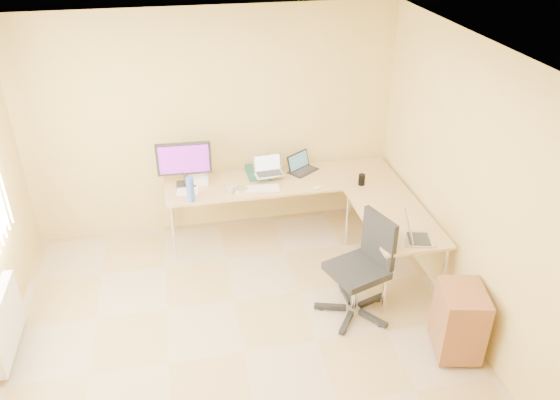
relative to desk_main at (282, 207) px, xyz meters
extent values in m
plane|color=tan|center=(-0.72, -1.85, -0.36)|extent=(4.50, 4.50, 0.00)
plane|color=white|center=(-0.72, -1.85, 2.24)|extent=(4.50, 4.50, 0.00)
plane|color=#E6C574|center=(-0.72, 0.40, 0.93)|extent=(4.50, 0.00, 4.50)
plane|color=#E6C574|center=(1.38, -1.85, 0.93)|extent=(0.00, 4.50, 4.50)
cube|color=tan|center=(0.00, 0.00, 0.00)|extent=(2.65, 0.70, 0.73)
cube|color=tan|center=(0.98, -1.00, 0.00)|extent=(0.70, 1.30, 0.73)
cube|color=#242424|center=(-1.08, 0.09, 0.62)|extent=(0.61, 0.21, 0.51)
cube|color=#21574D|center=(-0.25, 0.18, 0.39)|extent=(0.26, 0.35, 0.06)
cube|color=#B6B7C3|center=(-0.14, 0.04, 0.53)|extent=(0.35, 0.28, 0.21)
cube|color=black|center=(0.28, 0.15, 0.47)|extent=(0.42, 0.40, 0.21)
cube|color=white|center=(-0.32, -0.18, 0.38)|extent=(0.50, 0.18, 0.02)
ellipsoid|color=white|center=(0.34, -0.30, 0.38)|extent=(0.11, 0.09, 0.03)
imported|color=silver|center=(-0.62, -0.21, 0.41)|extent=(0.11, 0.11, 0.09)
cylinder|color=silver|center=(-0.49, -0.17, 0.38)|extent=(0.15, 0.15, 0.03)
cylinder|color=#3B60BC|center=(-1.05, -0.29, 0.51)|extent=(0.10, 0.10, 0.29)
cube|color=white|center=(-1.07, 0.00, 0.37)|extent=(0.27, 0.35, 0.01)
cube|color=white|center=(-0.94, 0.11, 0.41)|extent=(0.25, 0.20, 0.08)
cylinder|color=white|center=(-0.91, 0.17, 0.49)|extent=(0.24, 0.24, 0.26)
cylinder|color=black|center=(0.85, -0.30, 0.43)|extent=(0.10, 0.10, 0.13)
cube|color=#ABAEC2|center=(1.02, -1.47, 0.48)|extent=(0.39, 0.34, 0.22)
cube|color=black|center=(0.41, -1.52, 0.14)|extent=(0.80, 0.80, 1.04)
cube|color=brown|center=(1.13, -2.21, -0.01)|extent=(0.46, 0.53, 0.64)
cube|color=white|center=(-2.75, -1.45, -0.02)|extent=(0.09, 0.80, 0.55)
camera|label=1|loc=(-1.13, -5.49, 3.30)|focal=35.48mm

